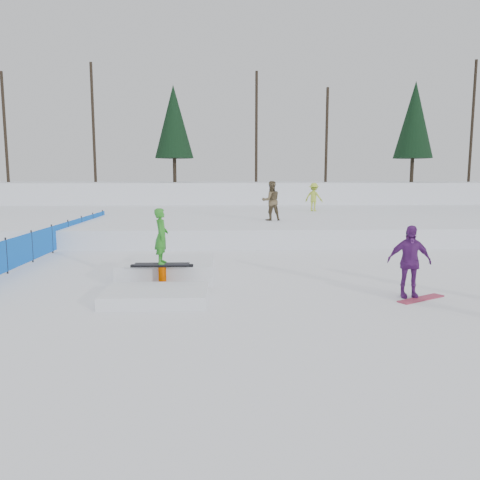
{
  "coord_description": "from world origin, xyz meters",
  "views": [
    {
      "loc": [
        0.0,
        -11.3,
        2.93
      ],
      "look_at": [
        0.5,
        2.0,
        1.1
      ],
      "focal_mm": 35.0,
      "sensor_mm": 36.0,
      "label": 1
    }
  ],
  "objects_px": {
    "safety_fence": "(52,239)",
    "walker_ygreen": "(314,197)",
    "spectator_purple": "(409,261)",
    "jib_rail_feature": "(165,273)",
    "walker_olive": "(271,201)"
  },
  "relations": [
    {
      "from": "spectator_purple",
      "to": "jib_rail_feature",
      "type": "distance_m",
      "value": 6.29
    },
    {
      "from": "safety_fence",
      "to": "walker_ygreen",
      "type": "distance_m",
      "value": 15.92
    },
    {
      "from": "spectator_purple",
      "to": "jib_rail_feature",
      "type": "xyz_separation_m",
      "value": [
        -6.06,
        1.56,
        -0.58
      ]
    },
    {
      "from": "safety_fence",
      "to": "walker_ygreen",
      "type": "bearing_deg",
      "value": 40.69
    },
    {
      "from": "walker_ygreen",
      "to": "spectator_purple",
      "type": "bearing_deg",
      "value": 119.11
    },
    {
      "from": "walker_olive",
      "to": "spectator_purple",
      "type": "height_order",
      "value": "walker_olive"
    },
    {
      "from": "jib_rail_feature",
      "to": "walker_ygreen",
      "type": "bearing_deg",
      "value": 65.71
    },
    {
      "from": "walker_olive",
      "to": "spectator_purple",
      "type": "bearing_deg",
      "value": 89.65
    },
    {
      "from": "jib_rail_feature",
      "to": "spectator_purple",
      "type": "bearing_deg",
      "value": -14.41
    },
    {
      "from": "walker_olive",
      "to": "jib_rail_feature",
      "type": "distance_m",
      "value": 10.71
    },
    {
      "from": "walker_ygreen",
      "to": "spectator_purple",
      "type": "distance_m",
      "value": 17.36
    },
    {
      "from": "walker_ygreen",
      "to": "walker_olive",
      "type": "bearing_deg",
      "value": 93.92
    },
    {
      "from": "safety_fence",
      "to": "jib_rail_feature",
      "type": "bearing_deg",
      "value": -47.58
    },
    {
      "from": "safety_fence",
      "to": "walker_ygreen",
      "type": "relative_size",
      "value": 9.38
    },
    {
      "from": "safety_fence",
      "to": "spectator_purple",
      "type": "distance_m",
      "value": 13.02
    }
  ]
}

